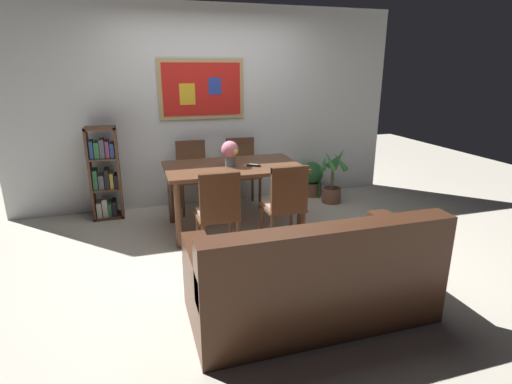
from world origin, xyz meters
TOP-DOWN VIEW (x-y plane):
  - ground_plane at (0.00, 0.00)m, footprint 12.00×12.00m
  - wall_back_with_painting at (-0.00, 1.66)m, footprint 5.20×0.14m
  - dining_table at (0.04, 0.56)m, footprint 1.52×0.92m
  - dining_chair_far_left at (-0.32, 1.34)m, footprint 0.40×0.41m
  - dining_chair_near_left at (-0.30, -0.22)m, footprint 0.40×0.41m
  - dining_chair_far_right at (0.36, 1.34)m, footprint 0.40×0.41m
  - dining_chair_near_right at (0.40, -0.18)m, footprint 0.40×0.41m
  - leather_couch at (0.16, -1.35)m, footprint 1.80×0.84m
  - bookshelf at (-1.39, 1.37)m, footprint 0.36×0.28m
  - potted_ivy at (1.44, 1.44)m, footprint 0.33×0.33m
  - potted_palm at (1.58, 1.06)m, footprint 0.38×0.40m
  - flower_vase at (-0.00, 0.54)m, footprint 0.20×0.19m
  - tv_remote at (0.25, 0.45)m, footprint 0.15×0.12m

SIDE VIEW (x-z plane):
  - ground_plane at x=0.00m, z-range 0.00..0.00m
  - potted_ivy at x=1.44m, z-range -0.02..0.54m
  - potted_palm at x=1.58m, z-range -0.10..0.69m
  - leather_couch at x=0.16m, z-range -0.11..0.73m
  - dining_chair_far_left at x=-0.32m, z-range 0.08..0.99m
  - dining_chair_near_left at x=-0.30m, z-range 0.08..0.99m
  - dining_chair_far_right at x=0.36m, z-range 0.08..0.99m
  - dining_chair_near_right at x=0.40m, z-range 0.08..0.99m
  - bookshelf at x=-1.39m, z-range -0.03..1.12m
  - dining_table at x=0.04m, z-range 0.28..1.04m
  - tv_remote at x=0.25m, z-range 0.76..0.78m
  - flower_vase at x=0.00m, z-range 0.78..1.07m
  - wall_back_with_painting at x=0.00m, z-range 0.00..2.60m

